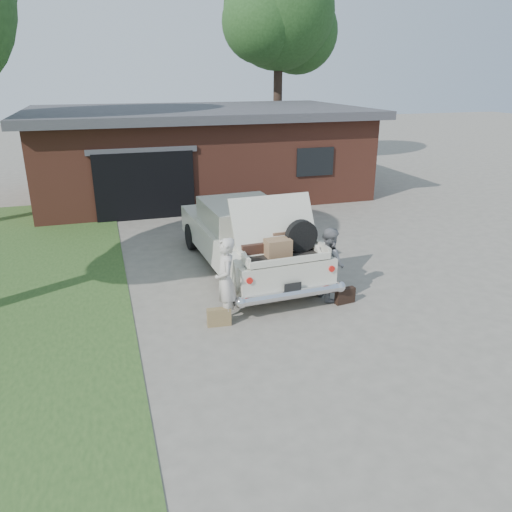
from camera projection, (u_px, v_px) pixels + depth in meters
name	position (u px, v px, depth m)	size (l,w,h in m)	color
ground	(265.00, 318.00, 9.90)	(90.00, 90.00, 0.00)	gray
house	(199.00, 150.00, 19.88)	(12.80, 7.80, 3.30)	brown
tree_right	(280.00, 19.00, 23.88)	(6.12, 5.32, 9.96)	#38281E
sedan	(247.00, 237.00, 12.16)	(2.44, 5.65, 2.17)	beige
woman_left	(226.00, 281.00, 9.49)	(0.62, 0.41, 1.70)	beige
woman_right	(329.00, 263.00, 10.56)	(0.76, 0.59, 1.57)	slate
suitcase_left	(219.00, 317.00, 9.55)	(0.46, 0.15, 0.35)	olive
suitcase_right	(345.00, 296.00, 10.49)	(0.43, 0.14, 0.34)	black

